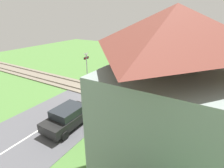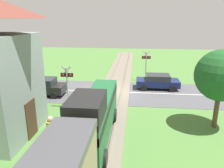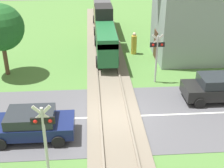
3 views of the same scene
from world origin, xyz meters
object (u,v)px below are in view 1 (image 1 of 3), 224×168
at_px(crossing_signal_west_approach, 87,62).
at_px(crossing_signal_east_approach, 120,93).
at_px(car_near_crossing, 108,73).
at_px(car_behind_queue, 132,60).
at_px(pedestrian_by_station, 191,122).
at_px(station_building, 165,105).
at_px(car_far_side, 68,116).

height_order(crossing_signal_west_approach, crossing_signal_east_approach, same).
xyz_separation_m(car_near_crossing, crossing_signal_west_approach, (1.02, -2.53, 1.31)).
distance_m(car_near_crossing, crossing_signal_west_approach, 3.02).
xyz_separation_m(car_behind_queue, pedestrian_by_station, (13.44, 10.49, -0.01)).
bearing_deg(station_building, car_far_side, -94.88).
bearing_deg(pedestrian_by_station, car_near_crossing, -120.62).
bearing_deg(car_behind_queue, car_far_side, 9.50).
distance_m(car_near_crossing, crossing_signal_east_approach, 8.87).
xyz_separation_m(car_behind_queue, crossing_signal_west_approach, (8.25, -2.53, 1.24)).
relative_size(car_far_side, station_building, 0.49).
relative_size(car_near_crossing, station_building, 0.50).
bearing_deg(pedestrian_by_station, car_behind_queue, -142.02).
distance_m(car_near_crossing, car_behind_queue, 7.23).
bearing_deg(car_far_side, pedestrian_by_station, 116.28).
bearing_deg(car_far_side, car_behind_queue, -170.50).
bearing_deg(car_near_crossing, crossing_signal_east_approach, 38.08).
xyz_separation_m(car_far_side, station_building, (0.57, 6.67, 3.08)).
xyz_separation_m(car_near_crossing, car_behind_queue, (-7.23, 0.00, 0.07)).
relative_size(car_near_crossing, crossing_signal_east_approach, 1.24).
height_order(car_near_crossing, car_far_side, car_far_side).
bearing_deg(car_near_crossing, crossing_signal_west_approach, -68.09).
height_order(car_near_crossing, crossing_signal_west_approach, crossing_signal_west_approach).
height_order(car_near_crossing, pedestrian_by_station, pedestrian_by_station).
height_order(car_near_crossing, crossing_signal_east_approach, crossing_signal_east_approach).
bearing_deg(crossing_signal_east_approach, car_behind_queue, -159.06).
distance_m(car_far_side, crossing_signal_west_approach, 10.54).
distance_m(crossing_signal_west_approach, crossing_signal_east_approach, 9.88).
relative_size(car_near_crossing, pedestrian_by_station, 2.29).
distance_m(car_near_crossing, car_far_side, 10.38).
xyz_separation_m(crossing_signal_west_approach, pedestrian_by_station, (5.19, 13.02, -1.25)).
xyz_separation_m(car_near_crossing, station_building, (10.54, 9.55, 3.13)).
distance_m(car_behind_queue, pedestrian_by_station, 17.05).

